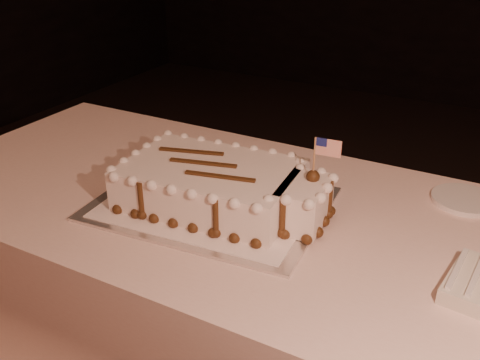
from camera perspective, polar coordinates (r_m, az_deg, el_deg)
The scene contains 4 objects.
cake_board at distance 1.31m, azimuth -3.06°, elevation -2.54°, with size 0.54×0.41×0.01m, color silver.
doily at distance 1.31m, azimuth -3.07°, elevation -2.35°, with size 0.49×0.37×0.00m, color white.
sheet_cake at distance 1.28m, azimuth -1.97°, elevation -0.65°, with size 0.52×0.32×0.20m.
side_plate at distance 1.44m, azimuth 22.83°, elevation -1.95°, with size 0.16×0.16×0.01m, color silver.
Camera 1 is at (0.24, -0.41, 1.40)m, focal length 40.00 mm.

